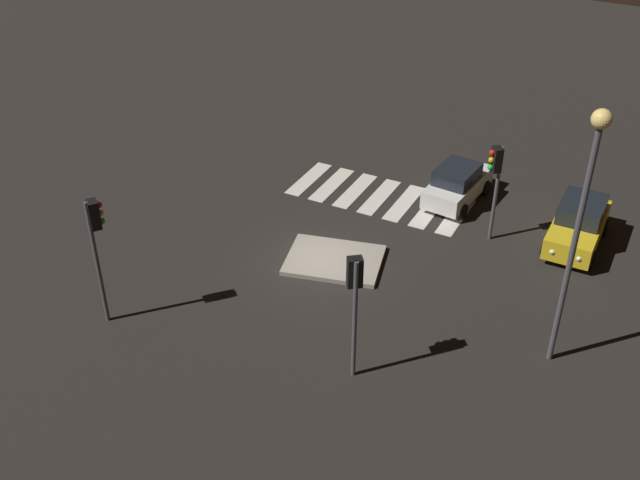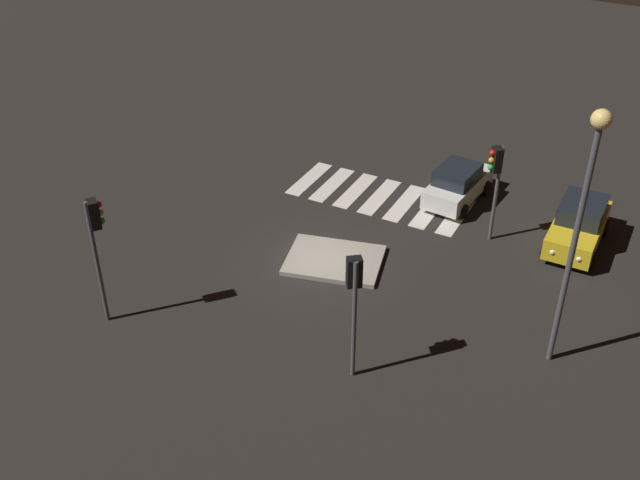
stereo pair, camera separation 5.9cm
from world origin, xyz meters
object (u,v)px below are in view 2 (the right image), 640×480
object	(u,v)px
car_white	(458,184)
car_yellow	(579,225)
traffic_light_south	(496,171)
street_lamp	(583,203)
traffic_light_north	(96,232)
traffic_island	(334,260)
traffic_light_west	(354,288)

from	to	relation	value
car_white	car_yellow	size ratio (longest dim) A/B	0.95
car_white	traffic_light_south	xyz separation A→B (m)	(-2.04, 2.31, 2.21)
traffic_light_south	street_lamp	size ratio (longest dim) A/B	0.47
traffic_light_north	street_lamp	bearing A→B (deg)	-33.13
car_white	traffic_light_south	world-z (taller)	traffic_light_south
traffic_island	traffic_light_north	bearing A→B (deg)	51.33
car_yellow	traffic_light_south	bearing A→B (deg)	-67.85
traffic_island	car_yellow	distance (m)	9.53
traffic_island	car_white	size ratio (longest dim) A/B	1.02
car_white	traffic_light_west	bearing A→B (deg)	-171.29
car_white	traffic_light_south	size ratio (longest dim) A/B	0.99
traffic_island	street_lamp	xyz separation A→B (m)	(-8.46, 1.57, 5.64)
car_yellow	street_lamp	bearing A→B (deg)	5.65
traffic_light_north	traffic_light_south	world-z (taller)	traffic_light_north
car_yellow	street_lamp	distance (m)	8.60
traffic_light_north	street_lamp	distance (m)	14.68
traffic_island	car_white	xyz separation A→B (m)	(-2.54, -6.51, 0.73)
car_yellow	traffic_light_south	xyz separation A→B (m)	(3.16, 1.30, 2.15)
car_white	traffic_light_north	size ratio (longest dim) A/B	0.86
traffic_island	traffic_light_north	world-z (taller)	traffic_light_north
car_white	street_lamp	size ratio (longest dim) A/B	0.46
traffic_light_north	traffic_island	bearing A→B (deg)	-1.57
traffic_island	traffic_light_west	size ratio (longest dim) A/B	0.95
car_white	car_yellow	world-z (taller)	car_yellow
car_yellow	traffic_light_west	xyz separation A→B (m)	(4.59, 10.53, 2.35)
traffic_light_south	car_white	bearing A→B (deg)	-89.81
traffic_light_north	traffic_light_south	distance (m)	14.48
traffic_light_west	street_lamp	world-z (taller)	street_lamp
traffic_island	traffic_light_west	distance (m)	6.72
traffic_light_south	traffic_island	bearing A→B (deg)	1.16
traffic_light_north	car_white	bearing A→B (deg)	6.35
traffic_light_west	traffic_light_south	distance (m)	9.34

